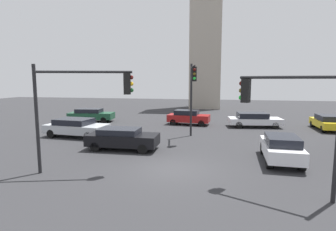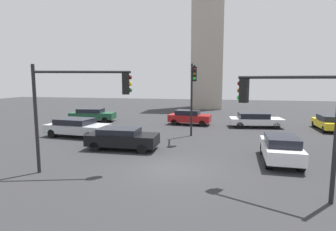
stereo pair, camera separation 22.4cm
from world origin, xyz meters
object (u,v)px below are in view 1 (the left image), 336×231
car_3 (327,122)px  car_7 (254,119)px  car_6 (91,115)px  car_2 (281,148)px  car_5 (188,117)px  car_4 (122,138)px  traffic_light_0 (193,86)px  traffic_light_2 (287,106)px  car_0 (76,127)px  traffic_light_1 (82,96)px

car_3 → car_7: 6.22m
car_7 → car_6: bearing=172.8°
car_2 → car_7: size_ratio=0.84×
car_2 → car_7: car_2 is taller
car_5 → car_7: car_5 is taller
car_4 → traffic_light_0: bearing=43.6°
car_3 → car_5: car_5 is taller
car_4 → car_5: car_5 is taller
car_2 → car_7: bearing=3.0°
car_7 → traffic_light_2: bearing=-98.8°
traffic_light_2 → car_0: size_ratio=0.97×
car_3 → car_7: size_ratio=0.85×
car_0 → car_6: (-2.45, 7.38, -0.02)m
car_6 → car_7: (16.66, -0.25, -0.02)m
traffic_light_2 → car_7: size_ratio=0.97×
traffic_light_0 → car_6: 13.54m
car_0 → car_7: (14.21, 7.13, -0.04)m
car_6 → car_7: size_ratio=0.97×
traffic_light_1 → car_2: traffic_light_1 is taller
traffic_light_1 → car_3: size_ratio=1.23×
traffic_light_2 → car_6: (-15.99, 15.50, -2.70)m
car_3 → car_2: bearing=151.5°
traffic_light_2 → car_3: traffic_light_2 is taller
traffic_light_1 → car_0: (-4.66, 7.51, -2.91)m
car_0 → car_4: 5.82m
traffic_light_1 → car_5: (3.30, 14.85, -2.91)m
car_3 → traffic_light_1: bearing=133.2°
car_0 → car_3: size_ratio=1.18×
car_0 → car_6: bearing=113.8°
car_0 → car_5: 10.83m
car_5 → car_6: 10.40m
car_3 → car_0: bearing=109.3°
car_6 → car_0: bearing=-78.0°
traffic_light_2 → car_0: (-13.55, 8.12, -2.68)m
car_2 → car_5: 13.01m
car_5 → traffic_light_0: bearing=-75.4°
car_2 → car_4: (-9.40, 0.91, -0.05)m
traffic_light_2 → car_4: traffic_light_2 is taller
car_0 → car_2: (14.33, -4.00, 0.03)m
traffic_light_0 → car_6: size_ratio=1.18×
car_0 → car_7: size_ratio=1.00×
car_0 → traffic_light_2: bearing=-25.5°
traffic_light_0 → car_4: 6.52m
traffic_light_2 → car_7: traffic_light_2 is taller
traffic_light_2 → car_5: traffic_light_2 is taller
car_2 → car_7: 11.12m
traffic_light_1 → car_7: bearing=41.4°
car_6 → car_3: bearing=-7.9°
car_4 → car_6: 12.80m
car_4 → car_6: bearing=124.5°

